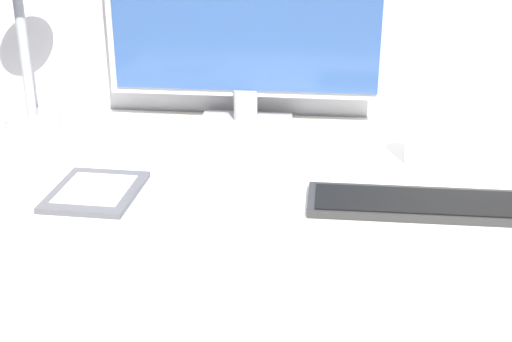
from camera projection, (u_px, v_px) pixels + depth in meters
name	position (u px, v px, depth m)	size (l,w,h in m)	color
monitor	(245.00, 12.00, 1.39)	(0.56, 0.11, 0.44)	#B7B7BC
keyboard	(416.00, 203.00, 1.11)	(0.34, 0.11, 0.01)	#282828
laptop	(97.00, 198.00, 1.12)	(0.34, 0.28, 0.02)	silver
ereader	(96.00, 191.00, 1.10)	(0.14, 0.16, 0.01)	#4C4C51
desk_lamp	(19.00, 14.00, 1.38)	(0.12, 0.12, 0.33)	#999EA8
coffee_mug	(428.00, 142.00, 1.27)	(0.10, 0.07, 0.08)	white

